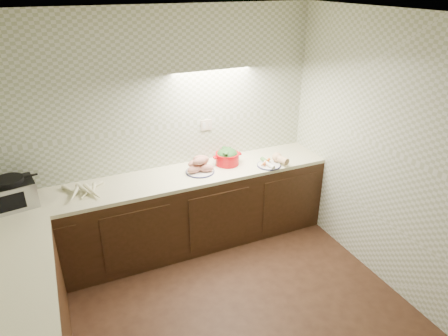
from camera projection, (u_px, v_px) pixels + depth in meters
name	position (u px, v px, depth m)	size (l,w,h in m)	color
room	(228.00, 174.00, 2.70)	(3.60, 3.60, 2.60)	black
counter	(125.00, 276.00, 3.52)	(3.60, 3.60, 0.90)	black
toaster_oven	(12.00, 193.00, 3.67)	(0.44, 0.37, 0.28)	black
parsnip_pile	(76.00, 193.00, 3.87)	(0.37, 0.40, 0.08)	#EFECBE
sweet_potato_plate	(200.00, 166.00, 4.34)	(0.32, 0.32, 0.19)	#1A1B46
onion_bowl	(200.00, 163.00, 4.48)	(0.15, 0.15, 0.11)	black
dutch_oven	(227.00, 157.00, 4.52)	(0.33, 0.27, 0.19)	#C0060C
veg_plate	(273.00, 161.00, 4.53)	(0.33, 0.30, 0.13)	#1A1B46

